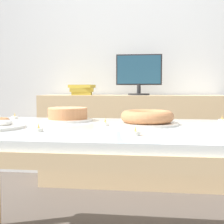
% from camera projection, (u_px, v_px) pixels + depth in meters
% --- Properties ---
extents(wall_back, '(8.00, 0.10, 2.60)m').
position_uv_depth(wall_back, '(133.00, 50.00, 3.18)').
color(wall_back, silver).
rests_on(wall_back, ground).
extents(dining_table, '(1.78, 0.91, 0.72)m').
position_uv_depth(dining_table, '(112.00, 144.00, 1.49)').
color(dining_table, silver).
rests_on(dining_table, ground).
extents(sideboard, '(1.69, 0.44, 0.85)m').
position_uv_depth(sideboard, '(131.00, 140.00, 2.95)').
color(sideboard, '#D1B284').
rests_on(sideboard, ground).
extents(computer_monitor, '(0.42, 0.20, 0.38)m').
position_uv_depth(computer_monitor, '(139.00, 75.00, 2.89)').
color(computer_monitor, '#262628').
rests_on(computer_monitor, sideboard).
extents(book_stack, '(0.24, 0.20, 0.10)m').
position_uv_depth(book_stack, '(82.00, 90.00, 2.97)').
color(book_stack, '#B29933').
rests_on(book_stack, sideboard).
extents(cake_chocolate_round, '(0.28, 0.28, 0.08)m').
position_uv_depth(cake_chocolate_round, '(68.00, 115.00, 1.77)').
color(cake_chocolate_round, silver).
rests_on(cake_chocolate_round, dining_table).
extents(cake_golden_bundt, '(0.32, 0.32, 0.07)m').
position_uv_depth(cake_golden_bundt, '(147.00, 118.00, 1.58)').
color(cake_golden_bundt, silver).
rests_on(cake_golden_bundt, dining_table).
extents(tealight_left_edge, '(0.04, 0.04, 0.04)m').
position_uv_depth(tealight_left_edge, '(105.00, 123.00, 1.55)').
color(tealight_left_edge, silver).
rests_on(tealight_left_edge, dining_table).
extents(tealight_right_edge, '(0.04, 0.04, 0.04)m').
position_uv_depth(tealight_right_edge, '(15.00, 117.00, 1.89)').
color(tealight_right_edge, silver).
rests_on(tealight_right_edge, dining_table).
extents(tealight_near_cakes, '(0.04, 0.04, 0.04)m').
position_uv_depth(tealight_near_cakes, '(222.00, 120.00, 1.70)').
color(tealight_near_cakes, silver).
rests_on(tealight_near_cakes, dining_table).
extents(tealight_near_front, '(0.04, 0.04, 0.04)m').
position_uv_depth(tealight_near_front, '(39.00, 129.00, 1.32)').
color(tealight_near_front, silver).
rests_on(tealight_near_front, dining_table).
extents(tealight_centre, '(0.04, 0.04, 0.04)m').
position_uv_depth(tealight_centre, '(135.00, 133.00, 1.22)').
color(tealight_centre, silver).
rests_on(tealight_centre, dining_table).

